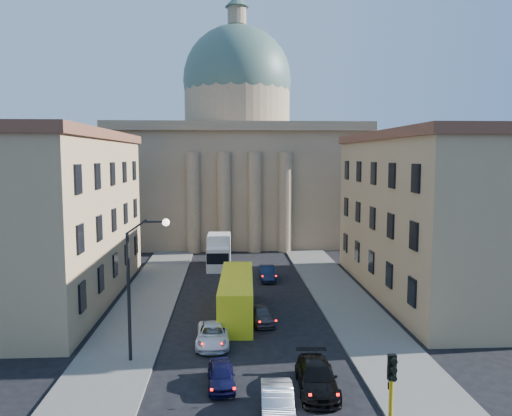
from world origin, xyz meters
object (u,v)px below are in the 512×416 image
Objects in this scene: car_left_near at (221,375)px; box_truck at (219,252)px; traffic_light at (391,394)px; city_bus at (237,294)px; car_right_near at (277,404)px; street_lamp at (137,277)px.

car_left_near is 29.55m from box_truck.
car_left_near is (-7.23, 6.51, -1.96)m from traffic_light.
car_left_near is 12.31m from city_bus.
car_right_near reaches higher than car_left_near.
traffic_light reaches higher than car_left_near.
city_bus is (6.10, 8.73, -3.61)m from street_lamp.
city_bus reaches higher than car_right_near.
traffic_light is at bearing -30.99° from car_right_near.
traffic_light is 36.90m from box_truck.
street_lamp reaches higher than city_bus.
car_left_near is 4.45m from car_right_near.
street_lamp is at bearing 140.66° from car_right_near.
street_lamp reaches higher than car_left_near.
car_right_near is at bearing -42.02° from street_lamp.
traffic_light is at bearing -76.63° from box_truck.
box_truck is (-3.38, 33.04, 0.96)m from car_right_near.
traffic_light is 5.72m from car_right_near.
car_right_near is at bearing -81.66° from city_bus.
city_bus reaches higher than car_left_near.
traffic_light is at bearing -45.20° from car_left_near.
street_lamp is 2.41× the size of car_left_near.
city_bus is at bearing 55.07° from street_lamp.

